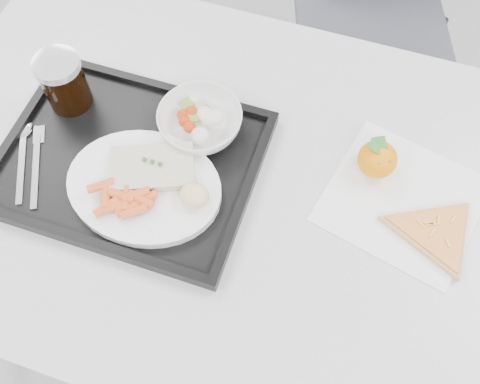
# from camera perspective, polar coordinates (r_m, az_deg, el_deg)

# --- Properties ---
(table) EXTENTS (1.20, 0.80, 0.75)m
(table) POSITION_cam_1_polar(r_m,az_deg,el_deg) (1.01, -0.81, -0.60)
(table) COLOR #BABABD
(table) RESTS_ON ground
(chair) EXTENTS (0.53, 0.54, 0.93)m
(chair) POSITION_cam_1_polar(r_m,az_deg,el_deg) (1.60, 15.35, 19.16)
(chair) COLOR #3C3E45
(chair) RESTS_ON ground
(tray) EXTENTS (0.45, 0.35, 0.03)m
(tray) POSITION_cam_1_polar(r_m,az_deg,el_deg) (0.98, -11.65, 3.17)
(tray) COLOR black
(tray) RESTS_ON table
(dinner_plate) EXTENTS (0.27, 0.27, 0.02)m
(dinner_plate) POSITION_cam_1_polar(r_m,az_deg,el_deg) (0.93, -10.17, 0.57)
(dinner_plate) COLOR white
(dinner_plate) RESTS_ON tray
(fish_fillet) EXTENTS (0.16, 0.13, 0.03)m
(fish_fillet) POSITION_cam_1_polar(r_m,az_deg,el_deg) (0.92, -9.35, 2.55)
(fish_fillet) COLOR beige
(fish_fillet) RESTS_ON dinner_plate
(bread_roll) EXTENTS (0.05, 0.05, 0.03)m
(bread_roll) POSITION_cam_1_polar(r_m,az_deg,el_deg) (0.88, -4.91, -0.36)
(bread_roll) COLOR #EBB88A
(bread_roll) RESTS_ON dinner_plate
(salad_bowl) EXTENTS (0.15, 0.15, 0.05)m
(salad_bowl) POSITION_cam_1_polar(r_m,az_deg,el_deg) (0.97, -4.26, 7.46)
(salad_bowl) COLOR white
(salad_bowl) RESTS_ON tray
(cola_glass) EXTENTS (0.08, 0.08, 0.11)m
(cola_glass) POSITION_cam_1_polar(r_m,az_deg,el_deg) (1.03, -18.30, 11.12)
(cola_glass) COLOR black
(cola_glass) RESTS_ON tray
(cutlery) EXTENTS (0.12, 0.16, 0.01)m
(cutlery) POSITION_cam_1_polar(r_m,az_deg,el_deg) (1.03, -21.63, 3.91)
(cutlery) COLOR silver
(cutlery) RESTS_ON tray
(napkin) EXTENTS (0.30, 0.29, 0.00)m
(napkin) POSITION_cam_1_polar(r_m,az_deg,el_deg) (0.97, 16.93, -0.84)
(napkin) COLOR white
(napkin) RESTS_ON table
(tangerine) EXTENTS (0.07, 0.07, 0.07)m
(tangerine) POSITION_cam_1_polar(r_m,az_deg,el_deg) (0.96, 14.44, 3.42)
(tangerine) COLOR #E25818
(tangerine) RESTS_ON napkin
(pizza_slice) EXTENTS (0.20, 0.20, 0.02)m
(pizza_slice) POSITION_cam_1_polar(r_m,az_deg,el_deg) (0.95, 20.09, -4.10)
(pizza_slice) COLOR tan
(pizza_slice) RESTS_ON napkin
(carrot_pile) EXTENTS (0.12, 0.08, 0.02)m
(carrot_pile) POSITION_cam_1_polar(r_m,az_deg,el_deg) (0.90, -12.34, -0.86)
(carrot_pile) COLOR #DF5B26
(carrot_pile) RESTS_ON dinner_plate
(salad_contents) EXTENTS (0.09, 0.08, 0.03)m
(salad_contents) POSITION_cam_1_polar(r_m,az_deg,el_deg) (0.96, -4.25, 7.72)
(salad_contents) COLOR #BB2E0B
(salad_contents) RESTS_ON salad_bowl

